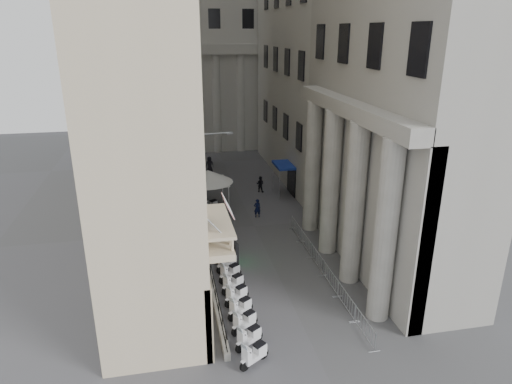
# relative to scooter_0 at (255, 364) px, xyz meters

# --- Properties ---
(far_building) EXTENTS (22.00, 10.00, 30.00)m
(far_building) POSITION_rel_scooter_0_xyz_m (3.08, 44.43, 15.00)
(far_building) COLOR #AEACA4
(far_building) RESTS_ON ground
(iron_fence) EXTENTS (0.30, 28.00, 1.40)m
(iron_fence) POSITION_rel_scooter_0_xyz_m (-1.22, 14.43, 0.00)
(iron_fence) COLOR black
(iron_fence) RESTS_ON ground
(blue_awning) EXTENTS (1.60, 3.00, 3.00)m
(blue_awning) POSITION_rel_scooter_0_xyz_m (7.23, 22.43, 0.00)
(blue_awning) COLOR navy
(blue_awning) RESTS_ON ground
(flag) EXTENTS (1.00, 1.40, 8.20)m
(flag) POSITION_rel_scooter_0_xyz_m (-0.92, 1.43, 0.00)
(flag) COLOR #9E0C11
(flag) RESTS_ON ground
(scooter_0) EXTENTS (1.48, 1.22, 1.50)m
(scooter_0) POSITION_rel_scooter_0_xyz_m (0.00, 0.00, 0.00)
(scooter_0) COLOR white
(scooter_0) RESTS_ON ground
(scooter_1) EXTENTS (1.48, 1.22, 1.50)m
(scooter_1) POSITION_rel_scooter_0_xyz_m (0.00, 1.29, 0.00)
(scooter_1) COLOR white
(scooter_1) RESTS_ON ground
(scooter_2) EXTENTS (1.48, 1.22, 1.50)m
(scooter_2) POSITION_rel_scooter_0_xyz_m (0.00, 2.58, 0.00)
(scooter_2) COLOR white
(scooter_2) RESTS_ON ground
(scooter_3) EXTENTS (1.48, 1.22, 1.50)m
(scooter_3) POSITION_rel_scooter_0_xyz_m (0.00, 3.87, 0.00)
(scooter_3) COLOR white
(scooter_3) RESTS_ON ground
(scooter_4) EXTENTS (1.48, 1.22, 1.50)m
(scooter_4) POSITION_rel_scooter_0_xyz_m (0.00, 5.16, 0.00)
(scooter_4) COLOR white
(scooter_4) RESTS_ON ground
(scooter_5) EXTENTS (1.48, 1.22, 1.50)m
(scooter_5) POSITION_rel_scooter_0_xyz_m (0.00, 6.46, 0.00)
(scooter_5) COLOR white
(scooter_5) RESTS_ON ground
(scooter_6) EXTENTS (1.48, 1.22, 1.50)m
(scooter_6) POSITION_rel_scooter_0_xyz_m (0.00, 7.75, 0.00)
(scooter_6) COLOR white
(scooter_6) RESTS_ON ground
(scooter_7) EXTENTS (1.48, 1.22, 1.50)m
(scooter_7) POSITION_rel_scooter_0_xyz_m (0.00, 9.04, 0.00)
(scooter_7) COLOR white
(scooter_7) RESTS_ON ground
(scooter_8) EXTENTS (1.48, 1.22, 1.50)m
(scooter_8) POSITION_rel_scooter_0_xyz_m (0.00, 10.33, 0.00)
(scooter_8) COLOR white
(scooter_8) RESTS_ON ground
(scooter_9) EXTENTS (1.48, 1.22, 1.50)m
(scooter_9) POSITION_rel_scooter_0_xyz_m (0.00, 11.62, 0.00)
(scooter_9) COLOR white
(scooter_9) RESTS_ON ground
(scooter_10) EXTENTS (1.48, 1.22, 1.50)m
(scooter_10) POSITION_rel_scooter_0_xyz_m (0.00, 12.91, 0.00)
(scooter_10) COLOR white
(scooter_10) RESTS_ON ground
(scooter_11) EXTENTS (1.48, 1.22, 1.50)m
(scooter_11) POSITION_rel_scooter_0_xyz_m (0.00, 14.20, 0.00)
(scooter_11) COLOR white
(scooter_11) RESTS_ON ground
(scooter_12) EXTENTS (1.48, 1.22, 1.50)m
(scooter_12) POSITION_rel_scooter_0_xyz_m (0.00, 15.49, 0.00)
(scooter_12) COLOR white
(scooter_12) RESTS_ON ground
(scooter_13) EXTENTS (1.48, 1.22, 1.50)m
(scooter_13) POSITION_rel_scooter_0_xyz_m (0.00, 16.79, 0.00)
(scooter_13) COLOR white
(scooter_13) RESTS_ON ground
(scooter_14) EXTENTS (1.48, 1.22, 1.50)m
(scooter_14) POSITION_rel_scooter_0_xyz_m (0.00, 18.08, 0.00)
(scooter_14) COLOR white
(scooter_14) RESTS_ON ground
(scooter_15) EXTENTS (1.48, 1.22, 1.50)m
(scooter_15) POSITION_rel_scooter_0_xyz_m (0.00, 19.37, 0.00)
(scooter_15) COLOR white
(scooter_15) RESTS_ON ground
(barrier_0) EXTENTS (0.60, 2.40, 1.10)m
(barrier_0) POSITION_rel_scooter_0_xyz_m (5.90, 0.88, 0.00)
(barrier_0) COLOR #A8AAB0
(barrier_0) RESTS_ON ground
(barrier_1) EXTENTS (0.60, 2.40, 1.10)m
(barrier_1) POSITION_rel_scooter_0_xyz_m (5.90, 3.38, 0.00)
(barrier_1) COLOR #A8AAB0
(barrier_1) RESTS_ON ground
(barrier_2) EXTENTS (0.60, 2.40, 1.10)m
(barrier_2) POSITION_rel_scooter_0_xyz_m (5.90, 5.88, 0.00)
(barrier_2) COLOR #A8AAB0
(barrier_2) RESTS_ON ground
(barrier_3) EXTENTS (0.60, 2.40, 1.10)m
(barrier_3) POSITION_rel_scooter_0_xyz_m (5.90, 8.38, 0.00)
(barrier_3) COLOR #A8AAB0
(barrier_3) RESTS_ON ground
(barrier_4) EXTENTS (0.60, 2.40, 1.10)m
(barrier_4) POSITION_rel_scooter_0_xyz_m (5.90, 10.88, 0.00)
(barrier_4) COLOR #A8AAB0
(barrier_4) RESTS_ON ground
(barrier_5) EXTENTS (0.60, 2.40, 1.10)m
(barrier_5) POSITION_rel_scooter_0_xyz_m (5.90, 13.38, 0.00)
(barrier_5) COLOR #A8AAB0
(barrier_5) RESTS_ON ground
(security_tent) EXTENTS (4.28, 4.28, 3.48)m
(security_tent) POSITION_rel_scooter_0_xyz_m (0.03, 20.24, 2.91)
(security_tent) COLOR white
(security_tent) RESTS_ON ground
(street_lamp) EXTENTS (2.58, 0.58, 7.94)m
(street_lamp) POSITION_rel_scooter_0_xyz_m (-0.82, 14.50, 4.72)
(street_lamp) COLOR gray
(street_lamp) RESTS_ON ground
(info_kiosk) EXTENTS (0.44, 0.82, 1.67)m
(info_kiosk) POSITION_rel_scooter_0_xyz_m (0.59, 9.68, 0.84)
(info_kiosk) COLOR black
(info_kiosk) RESTS_ON ground
(pedestrian_a) EXTENTS (0.60, 0.41, 1.60)m
(pedestrian_a) POSITION_rel_scooter_0_xyz_m (3.69, 17.43, 0.80)
(pedestrian_a) COLOR black
(pedestrian_a) RESTS_ON ground
(pedestrian_b) EXTENTS (0.95, 0.89, 1.57)m
(pedestrian_b) POSITION_rel_scooter_0_xyz_m (5.24, 23.55, 0.79)
(pedestrian_b) COLOR black
(pedestrian_b) RESTS_ON ground
(pedestrian_c) EXTENTS (0.99, 0.72, 1.88)m
(pedestrian_c) POSITION_rel_scooter_0_xyz_m (1.08, 30.53, 0.94)
(pedestrian_c) COLOR black
(pedestrian_c) RESTS_ON ground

